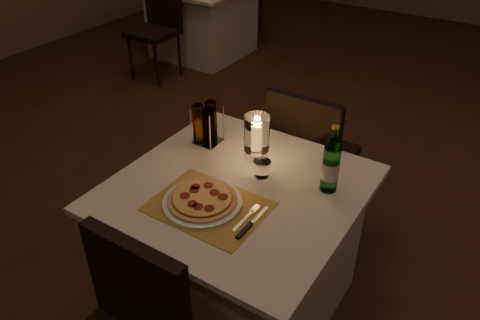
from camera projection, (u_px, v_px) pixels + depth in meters
The scene contains 14 objects.
floor at pixel (285, 238), 2.80m from camera, with size 8.00×10.00×0.02m, color #492917.
main_table at pixel (238, 249), 2.18m from camera, with size 1.00×1.00×0.74m.
chair_far at pixel (308, 149), 2.58m from camera, with size 0.42×0.42×0.90m.
placemat at pixel (209, 206), 1.86m from camera, with size 0.45×0.34×0.00m, color gold.
plate at pixel (202, 202), 1.87m from camera, with size 0.32×0.32×0.01m, color white.
pizza at pixel (202, 199), 1.86m from camera, with size 0.28×0.28×0.02m.
fork at pixel (248, 216), 1.81m from camera, with size 0.02×0.18×0.00m.
knife at pixel (248, 227), 1.75m from camera, with size 0.02×0.22×0.01m.
tumbler at pixel (262, 169), 2.02m from camera, with size 0.08×0.08×0.08m, color white, non-canonical shape.
water_bottle at pixel (331, 165), 1.89m from camera, with size 0.07×0.07×0.30m.
hurricane_candle at pixel (257, 135), 2.07m from camera, with size 0.12×0.12×0.22m.
cruet_caddy at pixel (206, 125), 2.22m from camera, with size 0.12×0.12×0.21m.
neighbor_table_left at pixel (203, 21), 5.12m from camera, with size 1.00×1.00×0.74m.
neighbor_chair_la at pixel (158, 21), 4.52m from camera, with size 0.42×0.42×0.90m.
Camera 1 is at (0.90, -1.89, 1.92)m, focal length 35.00 mm.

